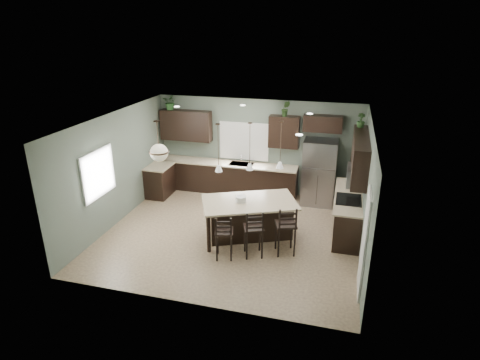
% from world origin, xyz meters
% --- Properties ---
extents(ground, '(6.00, 6.00, 0.00)m').
position_xyz_m(ground, '(0.00, 0.00, 0.00)').
color(ground, '#9E8466').
rests_on(ground, ground).
extents(pantry_door, '(0.04, 0.82, 2.04)m').
position_xyz_m(pantry_door, '(2.98, -1.55, 1.02)').
color(pantry_door, white).
rests_on(pantry_door, ground).
extents(window_back, '(1.35, 0.02, 1.00)m').
position_xyz_m(window_back, '(-0.40, 2.73, 1.55)').
color(window_back, white).
rests_on(window_back, room_shell).
extents(window_left, '(0.02, 1.10, 1.00)m').
position_xyz_m(window_left, '(-2.98, -0.80, 1.55)').
color(window_left, white).
rests_on(window_left, room_shell).
extents(left_return_cabs, '(0.60, 0.90, 0.90)m').
position_xyz_m(left_return_cabs, '(-2.70, 1.70, 0.45)').
color(left_return_cabs, black).
rests_on(left_return_cabs, ground).
extents(left_return_countertop, '(0.66, 0.96, 0.04)m').
position_xyz_m(left_return_countertop, '(-2.68, 1.70, 0.92)').
color(left_return_countertop, '#BEAF8F').
rests_on(left_return_countertop, left_return_cabs).
extents(back_lower_cabs, '(4.20, 0.60, 0.90)m').
position_xyz_m(back_lower_cabs, '(-0.85, 2.45, 0.45)').
color(back_lower_cabs, black).
rests_on(back_lower_cabs, ground).
extents(back_countertop, '(4.20, 0.66, 0.04)m').
position_xyz_m(back_countertop, '(-0.85, 2.43, 0.92)').
color(back_countertop, '#BEAF8F').
rests_on(back_countertop, back_lower_cabs).
extents(sink_inset, '(0.70, 0.45, 0.01)m').
position_xyz_m(sink_inset, '(-0.40, 2.43, 0.94)').
color(sink_inset, gray).
rests_on(sink_inset, back_countertop).
extents(faucet, '(0.02, 0.02, 0.28)m').
position_xyz_m(faucet, '(-0.40, 2.40, 1.08)').
color(faucet, silver).
rests_on(faucet, back_countertop).
extents(back_upper_left, '(1.55, 0.34, 0.90)m').
position_xyz_m(back_upper_left, '(-2.15, 2.58, 1.95)').
color(back_upper_left, black).
rests_on(back_upper_left, room_shell).
extents(back_upper_right, '(0.85, 0.34, 0.90)m').
position_xyz_m(back_upper_right, '(0.80, 2.58, 1.95)').
color(back_upper_right, black).
rests_on(back_upper_right, room_shell).
extents(fridge_header, '(1.05, 0.34, 0.45)m').
position_xyz_m(fridge_header, '(1.85, 2.58, 2.25)').
color(fridge_header, black).
rests_on(fridge_header, room_shell).
extents(right_lower_cabs, '(0.60, 2.35, 0.90)m').
position_xyz_m(right_lower_cabs, '(2.70, 0.87, 0.45)').
color(right_lower_cabs, black).
rests_on(right_lower_cabs, ground).
extents(right_countertop, '(0.66, 2.35, 0.04)m').
position_xyz_m(right_countertop, '(2.68, 0.87, 0.92)').
color(right_countertop, '#BEAF8F').
rests_on(right_countertop, right_lower_cabs).
extents(cooktop, '(0.58, 0.75, 0.02)m').
position_xyz_m(cooktop, '(2.68, 0.60, 0.94)').
color(cooktop, black).
rests_on(cooktop, right_countertop).
extents(wall_oven_front, '(0.01, 0.72, 0.60)m').
position_xyz_m(wall_oven_front, '(2.40, 0.60, 0.45)').
color(wall_oven_front, gray).
rests_on(wall_oven_front, right_lower_cabs).
extents(right_upper_cabs, '(0.34, 2.35, 0.90)m').
position_xyz_m(right_upper_cabs, '(2.83, 0.87, 1.95)').
color(right_upper_cabs, black).
rests_on(right_upper_cabs, room_shell).
extents(microwave, '(0.40, 0.75, 0.40)m').
position_xyz_m(microwave, '(2.78, 0.60, 1.55)').
color(microwave, gray).
rests_on(microwave, right_upper_cabs).
extents(refrigerator, '(0.90, 0.74, 1.85)m').
position_xyz_m(refrigerator, '(1.86, 2.32, 0.93)').
color(refrigerator, gray).
rests_on(refrigerator, ground).
extents(kitchen_island, '(2.47, 1.99, 0.92)m').
position_xyz_m(kitchen_island, '(0.45, -0.06, 0.46)').
color(kitchen_island, black).
rests_on(kitchen_island, ground).
extents(serving_dish, '(0.24, 0.24, 0.14)m').
position_xyz_m(serving_dish, '(0.26, -0.14, 0.99)').
color(serving_dish, silver).
rests_on(serving_dish, kitchen_island).
extents(bar_stool_left, '(0.47, 0.47, 1.05)m').
position_xyz_m(bar_stool_left, '(0.15, -1.10, 0.52)').
color(bar_stool_left, black).
rests_on(bar_stool_left, ground).
extents(bar_stool_center, '(0.53, 0.53, 1.11)m').
position_xyz_m(bar_stool_center, '(0.74, -0.85, 0.56)').
color(bar_stool_center, black).
rests_on(bar_stool_center, ground).
extents(bar_stool_right, '(0.55, 0.55, 1.16)m').
position_xyz_m(bar_stool_right, '(1.39, -0.57, 0.58)').
color(bar_stool_right, black).
rests_on(bar_stool_right, ground).
extents(pendant_left, '(0.17, 0.17, 1.10)m').
position_xyz_m(pendant_left, '(-0.19, -0.34, 2.25)').
color(pendant_left, white).
rests_on(pendant_left, room_shell).
extents(pendant_center, '(0.17, 0.17, 1.10)m').
position_xyz_m(pendant_center, '(0.45, -0.06, 2.25)').
color(pendant_center, white).
rests_on(pendant_center, room_shell).
extents(pendant_right, '(0.17, 0.17, 1.10)m').
position_xyz_m(pendant_right, '(1.09, 0.23, 2.25)').
color(pendant_right, white).
rests_on(pendant_right, room_shell).
extents(chandelier, '(0.45, 0.45, 0.96)m').
position_xyz_m(chandelier, '(-1.58, -0.42, 2.32)').
color(chandelier, '#F3EBC7').
rests_on(chandelier, room_shell).
extents(plant_back_left, '(0.43, 0.38, 0.46)m').
position_xyz_m(plant_back_left, '(-2.59, 2.55, 2.63)').
color(plant_back_left, '#285625').
rests_on(plant_back_left, back_upper_left).
extents(plant_back_right, '(0.25, 0.21, 0.43)m').
position_xyz_m(plant_back_right, '(0.82, 2.55, 2.61)').
color(plant_back_right, '#2C4A20').
rests_on(plant_back_right, back_upper_right).
extents(plant_right_wall, '(0.23, 0.23, 0.35)m').
position_xyz_m(plant_right_wall, '(2.80, 1.76, 2.58)').
color(plant_right_wall, '#284A20').
rests_on(plant_right_wall, right_upper_cabs).
extents(room_shell, '(6.00, 6.00, 6.00)m').
position_xyz_m(room_shell, '(0.00, 0.00, 1.70)').
color(room_shell, '#5D6B5E').
rests_on(room_shell, ground).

